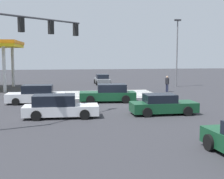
{
  "coord_description": "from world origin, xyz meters",
  "views": [
    {
      "loc": [
        3.93,
        25.04,
        4.11
      ],
      "look_at": [
        0.0,
        0.0,
        1.25
      ],
      "focal_mm": 50.0,
      "sensor_mm": 36.0,
      "label": 1
    }
  ],
  "objects_px": {
    "street_light_pole_b": "(177,47)",
    "traffic_signal_mast": "(26,41)",
    "car_4": "(36,95)",
    "car_1": "(59,107)",
    "car_3": "(163,105)",
    "car_6": "(102,80)",
    "car_2": "(109,94)",
    "pedestrian": "(167,83)"
  },
  "relations": [
    {
      "from": "pedestrian",
      "to": "car_6",
      "type": "bearing_deg",
      "value": -105.09
    },
    {
      "from": "pedestrian",
      "to": "car_4",
      "type": "bearing_deg",
      "value": -22.08
    },
    {
      "from": "traffic_signal_mast",
      "to": "pedestrian",
      "type": "distance_m",
      "value": 19.46
    },
    {
      "from": "car_1",
      "to": "street_light_pole_b",
      "type": "distance_m",
      "value": 23.15
    },
    {
      "from": "car_4",
      "to": "car_3",
      "type": "bearing_deg",
      "value": 147.98
    },
    {
      "from": "car_1",
      "to": "car_2",
      "type": "height_order",
      "value": "car_2"
    },
    {
      "from": "car_6",
      "to": "street_light_pole_b",
      "type": "distance_m",
      "value": 11.01
    },
    {
      "from": "car_2",
      "to": "pedestrian",
      "type": "distance_m",
      "value": 9.64
    },
    {
      "from": "car_6",
      "to": "car_3",
      "type": "bearing_deg",
      "value": -176.39
    },
    {
      "from": "car_3",
      "to": "pedestrian",
      "type": "relative_size",
      "value": 2.56
    },
    {
      "from": "car_1",
      "to": "car_2",
      "type": "relative_size",
      "value": 1.0
    },
    {
      "from": "traffic_signal_mast",
      "to": "car_6",
      "type": "relative_size",
      "value": 1.51
    },
    {
      "from": "car_4",
      "to": "street_light_pole_b",
      "type": "distance_m",
      "value": 20.38
    },
    {
      "from": "street_light_pole_b",
      "to": "car_3",
      "type": "bearing_deg",
      "value": 66.68
    },
    {
      "from": "traffic_signal_mast",
      "to": "car_2",
      "type": "xyz_separation_m",
      "value": [
        -5.96,
        -7.44,
        -4.14
      ]
    },
    {
      "from": "car_2",
      "to": "street_light_pole_b",
      "type": "distance_m",
      "value": 15.96
    },
    {
      "from": "car_3",
      "to": "car_2",
      "type": "bearing_deg",
      "value": 115.05
    },
    {
      "from": "street_light_pole_b",
      "to": "traffic_signal_mast",
      "type": "bearing_deg",
      "value": 49.0
    },
    {
      "from": "pedestrian",
      "to": "street_light_pole_b",
      "type": "bearing_deg",
      "value": -166.24
    },
    {
      "from": "traffic_signal_mast",
      "to": "street_light_pole_b",
      "type": "bearing_deg",
      "value": 4.0
    },
    {
      "from": "car_1",
      "to": "car_4",
      "type": "distance_m",
      "value": 6.59
    },
    {
      "from": "traffic_signal_mast",
      "to": "car_2",
      "type": "height_order",
      "value": "traffic_signal_mast"
    },
    {
      "from": "car_4",
      "to": "car_1",
      "type": "bearing_deg",
      "value": 109.73
    },
    {
      "from": "traffic_signal_mast",
      "to": "car_1",
      "type": "bearing_deg",
      "value": -8.48
    },
    {
      "from": "car_3",
      "to": "car_1",
      "type": "bearing_deg",
      "value": -179.71
    },
    {
      "from": "car_1",
      "to": "car_3",
      "type": "xyz_separation_m",
      "value": [
        -7.06,
        -0.07,
        -0.06
      ]
    },
    {
      "from": "car_6",
      "to": "street_light_pole_b",
      "type": "bearing_deg",
      "value": -117.9
    },
    {
      "from": "traffic_signal_mast",
      "to": "car_3",
      "type": "distance_m",
      "value": 9.88
    },
    {
      "from": "car_1",
      "to": "street_light_pole_b",
      "type": "height_order",
      "value": "street_light_pole_b"
    },
    {
      "from": "car_2",
      "to": "car_4",
      "type": "xyz_separation_m",
      "value": [
        6.12,
        -0.17,
        -0.01
      ]
    },
    {
      "from": "traffic_signal_mast",
      "to": "car_3",
      "type": "xyz_separation_m",
      "value": [
        -8.83,
        -1.38,
        -4.22
      ]
    },
    {
      "from": "car_3",
      "to": "car_6",
      "type": "bearing_deg",
      "value": 93.38
    },
    {
      "from": "car_6",
      "to": "car_4",
      "type": "bearing_deg",
      "value": 154.47
    },
    {
      "from": "car_2",
      "to": "car_3",
      "type": "relative_size",
      "value": 1.09
    },
    {
      "from": "traffic_signal_mast",
      "to": "pedestrian",
      "type": "relative_size",
      "value": 3.7
    },
    {
      "from": "car_4",
      "to": "pedestrian",
      "type": "relative_size",
      "value": 2.79
    },
    {
      "from": "traffic_signal_mast",
      "to": "car_1",
      "type": "distance_m",
      "value": 4.7
    },
    {
      "from": "car_3",
      "to": "car_4",
      "type": "xyz_separation_m",
      "value": [
        8.98,
        -6.23,
        0.07
      ]
    },
    {
      "from": "car_1",
      "to": "street_light_pole_b",
      "type": "bearing_deg",
      "value": 51.95
    },
    {
      "from": "traffic_signal_mast",
      "to": "car_4",
      "type": "height_order",
      "value": "traffic_signal_mast"
    },
    {
      "from": "car_2",
      "to": "pedestrian",
      "type": "bearing_deg",
      "value": -136.07
    },
    {
      "from": "car_6",
      "to": "car_1",
      "type": "bearing_deg",
      "value": 165.68
    }
  ]
}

